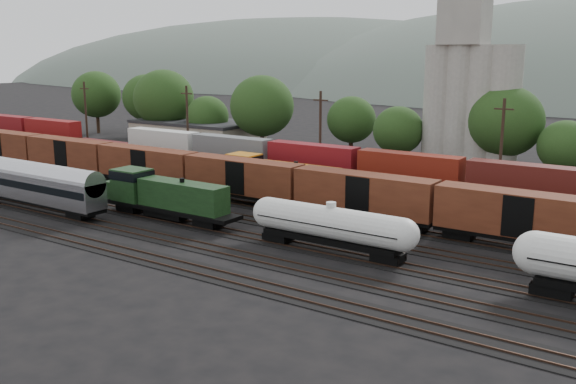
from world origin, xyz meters
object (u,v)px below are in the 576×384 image
Objects in this scene: green_locomotive at (161,195)px; tank_car_a at (331,225)px; grain_silo at (469,95)px; passenger_coach at (29,181)px; orange_locomotive at (274,176)px.

tank_car_a is (20.35, 0.00, -0.09)m from green_locomotive.
green_locomotive is 45.62m from grain_silo.
passenger_coach is 0.77× the size of grain_silo.
tank_car_a is at bearing -86.79° from grain_silo.
orange_locomotive is 0.63× the size of grain_silo.
green_locomotive is at bearing -113.76° from grain_silo.
passenger_coach is 57.37m from grain_silo.
grain_silo is at bearing 66.24° from green_locomotive.
grain_silo is at bearing 54.10° from passenger_coach.
tank_car_a is 41.98m from grain_silo.
grain_silo is (-2.30, 41.00, 8.73)m from tank_car_a.
grain_silo reaches higher than orange_locomotive.
orange_locomotive is (3.71, 15.00, -0.02)m from green_locomotive.
green_locomotive is at bearing 180.00° from tank_car_a.
grain_silo is (33.30, 46.00, 8.12)m from passenger_coach.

